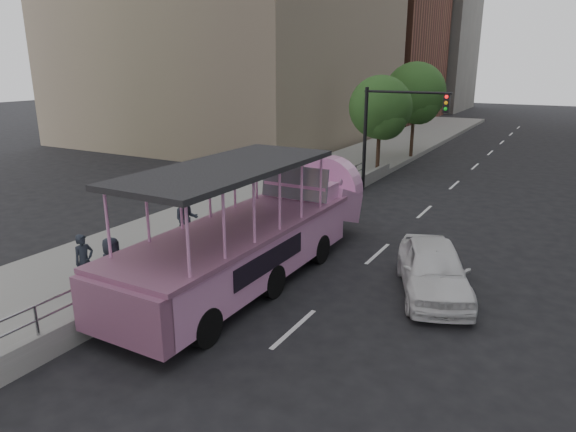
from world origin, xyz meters
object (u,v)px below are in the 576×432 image
Objects in this scene: pedestrian_near at (84,262)px; street_tree_near at (381,110)px; traffic_signal at (389,123)px; pedestrian_far at (113,266)px; parking_sign at (287,191)px; car at (434,269)px; duck_boat at (260,232)px; pedestrian_mid at (186,219)px; street_tree_far at (416,95)px.

pedestrian_near is 0.27× the size of street_tree_near.
pedestrian_far is at bearing -97.86° from traffic_signal.
parking_sign is 0.47× the size of street_tree_near.
pedestrian_near is 19.47m from street_tree_near.
traffic_signal reaches higher than car.
traffic_signal is at bearing -3.10° from pedestrian_near.
duck_boat reaches higher than pedestrian_near.
pedestrian_near is (-8.30, -5.01, 0.34)m from car.
pedestrian_mid is 3.97m from parking_sign.
parking_sign reaches higher than pedestrian_near.
street_tree_near is 6.02m from street_tree_far.
pedestrian_mid is 4.41m from pedestrian_far.
street_tree_near is at bearing 93.17° from car.
pedestrian_far is at bearing -168.30° from car.
parking_sign is at bearing -9.85° from pedestrian_far.
street_tree_near reaches higher than pedestrian_mid.
pedestrian_far is 7.66m from parking_sign.
street_tree_near is at bearing 114.98° from traffic_signal.
parking_sign is at bearing -88.99° from street_tree_far.
parking_sign is 11.77m from street_tree_near.
street_tree_near reaches higher than parking_sign.
pedestrian_mid is (-0.09, 4.37, 0.06)m from pedestrian_near.
duck_boat is at bearing -72.60° from parking_sign.
street_tree_far is at bearing 41.77° from pedestrian_mid.
car is 9.70m from pedestrian_near.
car is 2.60× the size of pedestrian_mid.
pedestrian_near is 0.97× the size of pedestrian_far.
parking_sign is (2.16, 3.29, 0.55)m from pedestrian_mid.
street_tree_far is at bearing 98.43° from traffic_signal.
pedestrian_mid is 0.32× the size of traffic_signal.
car is 0.68× the size of street_tree_far.
duck_boat is at bearing -85.98° from street_tree_far.
parking_sign reaches higher than pedestrian_far.
parking_sign is at bearing 13.56° from pedestrian_mid.
car is 6.84m from parking_sign.
parking_sign is (-6.23, 2.64, 0.94)m from car.
street_tree_far reaches higher than pedestrian_mid.
street_tree_far is (-1.40, 9.43, 0.81)m from traffic_signal.
pedestrian_mid is at bearing -123.28° from parking_sign.
street_tree_near reaches higher than pedestrian_far.
street_tree_near reaches higher than car.
traffic_signal is at bearing 90.51° from duck_boat.
pedestrian_near is 0.30× the size of traffic_signal.
traffic_signal is 3.80m from street_tree_near.
pedestrian_mid is at bearing 171.17° from duck_boat.
pedestrian_far is at bearing -76.32° from pedestrian_near.
street_tree_near is (-0.51, 11.56, 2.13)m from parking_sign.
pedestrian_mid reaches higher than pedestrian_near.
pedestrian_near is at bearing -94.64° from street_tree_near.
duck_boat is 12.13m from traffic_signal.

